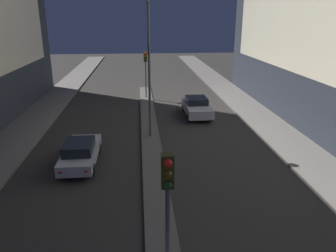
{
  "coord_description": "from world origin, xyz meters",
  "views": [
    {
      "loc": [
        -0.64,
        -4.38,
        7.68
      ],
      "look_at": [
        1.24,
        16.67,
        0.5
      ],
      "focal_mm": 35.0,
      "sensor_mm": 36.0,
      "label": 1
    }
  ],
  "objects_px": {
    "traffic_light_mid": "(146,64)",
    "street_lamp": "(149,45)",
    "traffic_light_near": "(168,196)",
    "car_left_lane": "(80,152)",
    "car_right_lane": "(197,107)"
  },
  "relations": [
    {
      "from": "traffic_light_mid",
      "to": "street_lamp",
      "type": "xyz_separation_m",
      "value": [
        0.0,
        -10.78,
        2.68
      ]
    },
    {
      "from": "traffic_light_mid",
      "to": "car_left_lane",
      "type": "bearing_deg",
      "value": -105.0
    },
    {
      "from": "traffic_light_mid",
      "to": "car_right_lane",
      "type": "height_order",
      "value": "traffic_light_mid"
    },
    {
      "from": "car_right_lane",
      "to": "car_left_lane",
      "type": "bearing_deg",
      "value": -132.83
    },
    {
      "from": "street_lamp",
      "to": "car_left_lane",
      "type": "distance_m",
      "value": 7.52
    },
    {
      "from": "traffic_light_near",
      "to": "car_left_lane",
      "type": "bearing_deg",
      "value": 112.9
    },
    {
      "from": "car_left_lane",
      "to": "street_lamp",
      "type": "bearing_deg",
      "value": 43.62
    },
    {
      "from": "traffic_light_near",
      "to": "street_lamp",
      "type": "distance_m",
      "value": 13.16
    },
    {
      "from": "traffic_light_near",
      "to": "street_lamp",
      "type": "bearing_deg",
      "value": 90.0
    },
    {
      "from": "street_lamp",
      "to": "car_right_lane",
      "type": "relative_size",
      "value": 2.13
    },
    {
      "from": "car_left_lane",
      "to": "traffic_light_near",
      "type": "bearing_deg",
      "value": -67.1
    },
    {
      "from": "traffic_light_mid",
      "to": "car_right_lane",
      "type": "bearing_deg",
      "value": -57.56
    },
    {
      "from": "traffic_light_mid",
      "to": "street_lamp",
      "type": "bearing_deg",
      "value": -90.0
    },
    {
      "from": "traffic_light_near",
      "to": "car_right_lane",
      "type": "relative_size",
      "value": 0.98
    },
    {
      "from": "traffic_light_near",
      "to": "street_lamp",
      "type": "relative_size",
      "value": 0.46
    }
  ]
}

